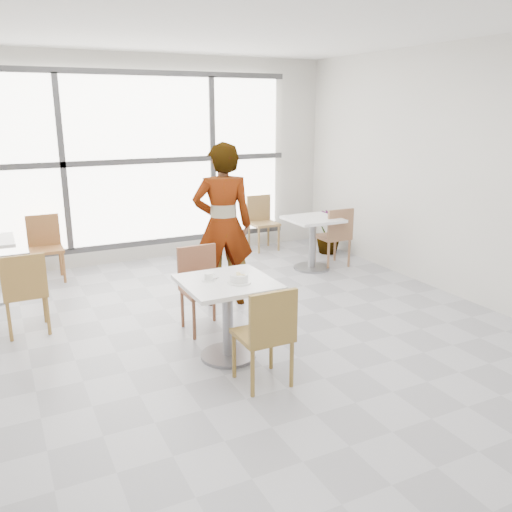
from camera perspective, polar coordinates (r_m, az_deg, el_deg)
name	(u,v)px	position (r m, az deg, el deg)	size (l,w,h in m)	color
floor	(242,347)	(5.25, -1.48, -9.77)	(7.00, 7.00, 0.00)	#9E9EA5
ceiling	(240,13)	(4.80, -1.76, 24.63)	(7.00, 7.00, 0.00)	white
wall_back	(141,161)	(8.08, -12.27, 9.98)	(6.00, 6.00, 0.00)	silver
wall_right	(480,176)	(6.63, 22.88, 7.93)	(7.00, 7.00, 0.00)	silver
window	(142,161)	(8.02, -12.15, 9.94)	(4.60, 0.07, 2.52)	white
main_table	(228,304)	(4.86, -3.07, -5.20)	(0.80, 0.80, 0.75)	white
chair_near	(267,331)	(4.36, 1.20, -8.03)	(0.42, 0.42, 0.87)	olive
chair_far	(201,282)	(5.55, -5.94, -2.82)	(0.42, 0.42, 0.87)	brown
oatmeal_bowl	(239,278)	(4.71, -1.81, -2.39)	(0.21, 0.21, 0.10)	white
coffee_cup	(209,277)	(4.80, -5.06, -2.27)	(0.16, 0.13, 0.07)	white
person	(223,225)	(6.12, -3.57, 3.29)	(0.69, 0.45, 1.89)	black
bg_table_right	(313,236)	(7.61, 6.09, 2.16)	(0.70, 0.70, 0.75)	white
bg_chair_left_near	(25,288)	(5.83, -23.56, -3.18)	(0.42, 0.42, 0.87)	olive
bg_chair_left_far	(45,243)	(7.63, -21.70, 1.27)	(0.42, 0.42, 0.87)	#965F33
bg_chair_right_near	(336,233)	(7.75, 8.56, 2.42)	(0.42, 0.42, 0.87)	#8E6345
bg_chair_right_far	(261,219)	(8.69, 0.59, 4.03)	(0.42, 0.42, 0.87)	#9C7947
plant_right	(328,232)	(8.51, 7.78, 2.52)	(0.38, 0.38, 0.67)	#497F46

